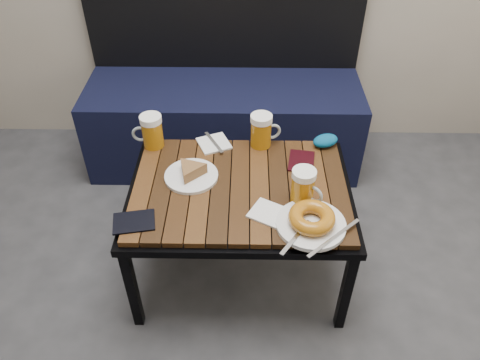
{
  "coord_description": "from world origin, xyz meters",
  "views": [
    {
      "loc": [
        0.25,
        -0.35,
        1.62
      ],
      "look_at": [
        0.22,
        0.96,
        0.5
      ],
      "focal_mm": 35.0,
      "sensor_mm": 36.0,
      "label": 1
    }
  ],
  "objects_px": {
    "knit_pouch": "(325,141)",
    "plate_bagel": "(311,221)",
    "beer_mug_left": "(152,131)",
    "beer_mug_centre": "(262,130)",
    "beer_mug_right": "(303,186)",
    "bench": "(224,114)",
    "plate_pie": "(191,173)",
    "passport_burgundy": "(301,161)",
    "passport_navy": "(134,222)",
    "cafe_table": "(240,194)"
  },
  "relations": [
    {
      "from": "knit_pouch",
      "to": "plate_bagel",
      "type": "bearing_deg",
      "value": -102.62
    },
    {
      "from": "beer_mug_left",
      "to": "beer_mug_centre",
      "type": "xyz_separation_m",
      "value": [
        0.45,
        0.01,
        0.0
      ]
    },
    {
      "from": "beer_mug_right",
      "to": "plate_bagel",
      "type": "xyz_separation_m",
      "value": [
        0.02,
        -0.13,
        -0.04
      ]
    },
    {
      "from": "beer_mug_left",
      "to": "beer_mug_right",
      "type": "height_order",
      "value": "beer_mug_left"
    },
    {
      "from": "bench",
      "to": "beer_mug_centre",
      "type": "relative_size",
      "value": 9.87
    },
    {
      "from": "bench",
      "to": "beer_mug_left",
      "type": "height_order",
      "value": "bench"
    },
    {
      "from": "plate_pie",
      "to": "bench",
      "type": "bearing_deg",
      "value": 83.28
    },
    {
      "from": "beer_mug_centre",
      "to": "passport_burgundy",
      "type": "xyz_separation_m",
      "value": [
        0.16,
        -0.11,
        -0.07
      ]
    },
    {
      "from": "passport_burgundy",
      "to": "passport_navy",
      "type": "bearing_deg",
      "value": -141.37
    },
    {
      "from": "passport_burgundy",
      "to": "beer_mug_right",
      "type": "bearing_deg",
      "value": -85.53
    },
    {
      "from": "bench",
      "to": "passport_navy",
      "type": "height_order",
      "value": "bench"
    },
    {
      "from": "bench",
      "to": "plate_pie",
      "type": "distance_m",
      "value": 0.8
    },
    {
      "from": "plate_pie",
      "to": "knit_pouch",
      "type": "height_order",
      "value": "plate_pie"
    },
    {
      "from": "beer_mug_right",
      "to": "passport_navy",
      "type": "bearing_deg",
      "value": -130.86
    },
    {
      "from": "bench",
      "to": "plate_pie",
      "type": "bearing_deg",
      "value": -96.72
    },
    {
      "from": "plate_pie",
      "to": "knit_pouch",
      "type": "distance_m",
      "value": 0.58
    },
    {
      "from": "plate_bagel",
      "to": "knit_pouch",
      "type": "distance_m",
      "value": 0.48
    },
    {
      "from": "beer_mug_centre",
      "to": "plate_pie",
      "type": "relative_size",
      "value": 0.7
    },
    {
      "from": "beer_mug_centre",
      "to": "plate_bagel",
      "type": "xyz_separation_m",
      "value": [
        0.16,
        -0.47,
        -0.04
      ]
    },
    {
      "from": "passport_burgundy",
      "to": "knit_pouch",
      "type": "distance_m",
      "value": 0.16
    },
    {
      "from": "bench",
      "to": "passport_navy",
      "type": "relative_size",
      "value": 9.93
    },
    {
      "from": "beer_mug_left",
      "to": "knit_pouch",
      "type": "height_order",
      "value": "beer_mug_left"
    },
    {
      "from": "passport_navy",
      "to": "knit_pouch",
      "type": "bearing_deg",
      "value": 112.23
    },
    {
      "from": "beer_mug_left",
      "to": "passport_burgundy",
      "type": "relative_size",
      "value": 1.03
    },
    {
      "from": "beer_mug_right",
      "to": "knit_pouch",
      "type": "bearing_deg",
      "value": 107.6
    },
    {
      "from": "beer_mug_centre",
      "to": "passport_navy",
      "type": "xyz_separation_m",
      "value": [
        -0.44,
        -0.46,
        -0.07
      ]
    },
    {
      "from": "beer_mug_right",
      "to": "passport_navy",
      "type": "xyz_separation_m",
      "value": [
        -0.58,
        -0.12,
        -0.07
      ]
    },
    {
      "from": "plate_bagel",
      "to": "bench",
      "type": "bearing_deg",
      "value": 108.62
    },
    {
      "from": "beer_mug_right",
      "to": "plate_pie",
      "type": "relative_size",
      "value": 0.67
    },
    {
      "from": "bench",
      "to": "beer_mug_left",
      "type": "relative_size",
      "value": 9.89
    },
    {
      "from": "bench",
      "to": "knit_pouch",
      "type": "distance_m",
      "value": 0.74
    },
    {
      "from": "beer_mug_right",
      "to": "plate_pie",
      "type": "xyz_separation_m",
      "value": [
        -0.41,
        0.12,
        -0.05
      ]
    },
    {
      "from": "plate_bagel",
      "to": "beer_mug_left",
      "type": "bearing_deg",
      "value": 143.23
    },
    {
      "from": "beer_mug_left",
      "to": "beer_mug_right",
      "type": "distance_m",
      "value": 0.67
    },
    {
      "from": "passport_burgundy",
      "to": "knit_pouch",
      "type": "height_order",
      "value": "knit_pouch"
    },
    {
      "from": "cafe_table",
      "to": "beer_mug_centre",
      "type": "relative_size",
      "value": 5.92
    },
    {
      "from": "cafe_table",
      "to": "knit_pouch",
      "type": "distance_m",
      "value": 0.44
    },
    {
      "from": "plate_pie",
      "to": "passport_navy",
      "type": "height_order",
      "value": "plate_pie"
    },
    {
      "from": "beer_mug_centre",
      "to": "beer_mug_right",
      "type": "height_order",
      "value": "beer_mug_centre"
    },
    {
      "from": "beer_mug_right",
      "to": "knit_pouch",
      "type": "relative_size",
      "value": 1.26
    },
    {
      "from": "passport_navy",
      "to": "passport_burgundy",
      "type": "distance_m",
      "value": 0.69
    },
    {
      "from": "plate_bagel",
      "to": "passport_burgundy",
      "type": "bearing_deg",
      "value": 90.35
    },
    {
      "from": "cafe_table",
      "to": "passport_burgundy",
      "type": "xyz_separation_m",
      "value": [
        0.24,
        0.15,
        0.05
      ]
    },
    {
      "from": "beer_mug_centre",
      "to": "plate_bagel",
      "type": "relative_size",
      "value": 0.5
    },
    {
      "from": "beer_mug_centre",
      "to": "plate_bagel",
      "type": "height_order",
      "value": "beer_mug_centre"
    },
    {
      "from": "bench",
      "to": "cafe_table",
      "type": "height_order",
      "value": "bench"
    },
    {
      "from": "beer_mug_right",
      "to": "cafe_table",
      "type": "bearing_deg",
      "value": -161.51
    },
    {
      "from": "plate_pie",
      "to": "beer_mug_centre",
      "type": "bearing_deg",
      "value": 38.6
    },
    {
      "from": "bench",
      "to": "beer_mug_right",
      "type": "height_order",
      "value": "bench"
    },
    {
      "from": "bench",
      "to": "beer_mug_right",
      "type": "distance_m",
      "value": 0.98
    }
  ]
}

